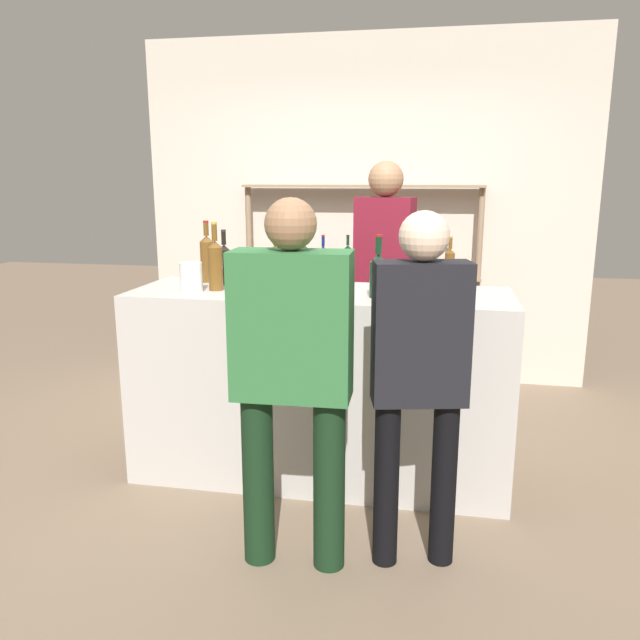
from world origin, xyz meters
name	(u,v)px	position (x,y,z in m)	size (l,w,h in m)	color
ground_plane	(320,471)	(0.00, 0.00, 0.00)	(16.00, 16.00, 0.00)	#7A6651
bar_counter	(320,384)	(0.00, 0.00, 0.54)	(2.08, 0.69, 1.07)	#B7B2AD
back_wall	(363,212)	(0.00, 1.94, 1.40)	(3.68, 0.12, 2.80)	beige
back_shelf	(361,254)	(0.01, 1.76, 1.07)	(1.94, 0.18, 1.62)	#897056
counter_bottle_0	(215,264)	(-0.57, -0.07, 1.22)	(0.08, 0.08, 0.37)	brown
counter_bottle_1	(303,267)	(-0.08, -0.08, 1.22)	(0.09, 0.09, 0.37)	black
counter_bottle_2	(378,274)	(0.33, -0.12, 1.20)	(0.09, 0.09, 0.33)	black
counter_bottle_3	(224,263)	(-0.58, 0.11, 1.20)	(0.07, 0.07, 0.32)	black
counter_bottle_4	(429,273)	(0.59, -0.17, 1.21)	(0.09, 0.09, 0.36)	silver
counter_bottle_5	(207,258)	(-0.72, 0.19, 1.22)	(0.08, 0.08, 0.36)	brown
wine_glass	(262,265)	(-0.38, 0.19, 1.18)	(0.08, 0.08, 0.15)	silver
ice_bucket	(286,270)	(-0.20, 0.05, 1.18)	(0.20, 0.20, 0.21)	#B2B2B7
cork_jar	(191,277)	(-0.69, -0.13, 1.15)	(0.12, 0.12, 0.16)	silver
server_behind_counter	(384,267)	(0.27, 0.92, 1.09)	(0.42, 0.25, 1.79)	black
customer_center	(292,363)	(0.05, -0.88, 0.93)	(0.50, 0.23, 1.61)	black
customer_right	(419,364)	(0.57, -0.77, 0.92)	(0.42, 0.25, 1.56)	black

